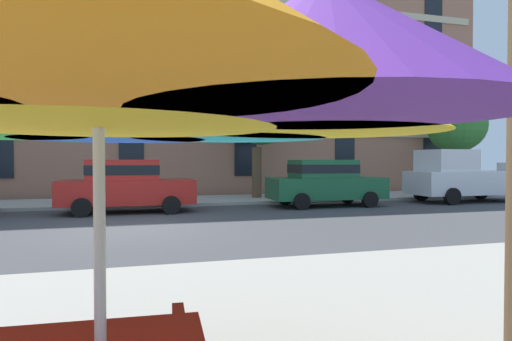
{
  "coord_description": "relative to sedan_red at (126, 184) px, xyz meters",
  "views": [
    {
      "loc": [
        0.2,
        -11.31,
        1.75
      ],
      "look_at": [
        4.28,
        3.2,
        1.4
      ],
      "focal_mm": 30.01,
      "sensor_mm": 36.0,
      "label": 1
    }
  ],
  "objects": [
    {
      "name": "sedan_red",
      "position": [
        0.0,
        0.0,
        0.0
      ],
      "size": [
        4.4,
        1.98,
        1.78
      ],
      "color": "#B21E19",
      "rests_on": "ground"
    },
    {
      "name": "sedan_green",
      "position": [
        7.28,
        0.0,
        0.0
      ],
      "size": [
        4.4,
        1.98,
        1.78
      ],
      "color": "#195933",
      "rests_on": "ground"
    },
    {
      "name": "sidewalk_far",
      "position": [
        0.12,
        3.1,
        -0.89
      ],
      "size": [
        56.0,
        3.6,
        0.12
      ],
      "primitive_type": "cube",
      "color": "#B2ADA3",
      "rests_on": "ground"
    },
    {
      "name": "patio_umbrella",
      "position": [
        0.14,
        -12.7,
        1.23
      ],
      "size": [
        3.89,
        3.89,
        2.5
      ],
      "color": "silver",
      "rests_on": "ground"
    },
    {
      "name": "street_tree_right",
      "position": [
        16.19,
        3.45,
        2.59
      ],
      "size": [
        2.77,
        2.79,
        4.91
      ],
      "color": "brown",
      "rests_on": "ground"
    },
    {
      "name": "ground_plane",
      "position": [
        0.12,
        -3.7,
        -0.95
      ],
      "size": [
        120.0,
        120.0,
        0.0
      ],
      "primitive_type": "plane",
      "color": "#424244"
    },
    {
      "name": "apartment_building",
      "position": [
        0.12,
        11.29,
        8.65
      ],
      "size": [
        37.57,
        12.08,
        19.2
      ],
      "color": "#A87056",
      "rests_on": "ground"
    },
    {
      "name": "street_tree_middle",
      "position": [
        5.62,
        3.1,
        2.95
      ],
      "size": [
        3.02,
        3.02,
        5.46
      ],
      "color": "brown",
      "rests_on": "ground"
    },
    {
      "name": "pickup_white",
      "position": [
        13.64,
        0.0,
        0.08
      ],
      "size": [
        5.1,
        2.12,
        2.2
      ],
      "color": "silver",
      "rests_on": "ground"
    }
  ]
}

